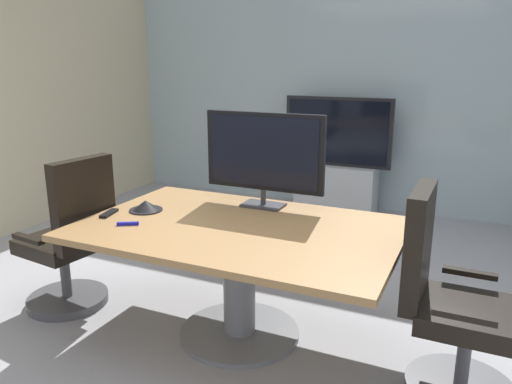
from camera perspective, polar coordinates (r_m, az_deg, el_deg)
ground_plane at (r=3.47m, az=-1.80°, el=-14.40°), size 7.04×7.04×0.00m
wall_back_glass_partition at (r=5.88m, az=11.62°, el=12.59°), size 5.82×0.10×2.97m
conference_table at (r=3.06m, az=-1.97°, el=-7.09°), size 1.90×1.24×0.73m
office_chair_left at (r=3.66m, az=-20.49°, el=-5.90°), size 0.62×0.60×1.09m
office_chair_right at (r=2.78m, az=21.24°, el=-12.73°), size 0.60×0.57×1.09m
tv_monitor at (r=3.31m, az=0.91°, el=4.36°), size 0.84×0.18×0.64m
wall_display_unit at (r=5.70m, az=9.22°, el=2.02°), size 1.20×0.36×1.31m
conference_phone at (r=3.36m, az=-12.57°, el=-1.59°), size 0.22×0.22×0.07m
remote_control at (r=3.34m, az=-16.55°, el=-2.36°), size 0.09×0.18×0.02m
whiteboard_marker at (r=3.10m, az=-14.53°, el=-3.55°), size 0.12×0.08×0.02m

